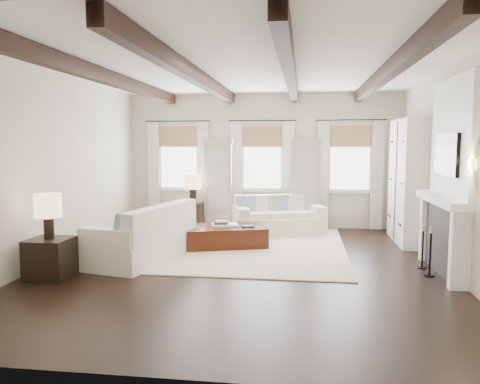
# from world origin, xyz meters

# --- Properties ---
(ground) EXTENTS (7.50, 7.50, 0.00)m
(ground) POSITION_xyz_m (0.00, 0.00, 0.00)
(ground) COLOR black
(ground) RESTS_ON ground
(room_shell) EXTENTS (6.54, 7.54, 3.22)m
(room_shell) POSITION_xyz_m (0.75, 0.90, 1.89)
(room_shell) COLOR beige
(room_shell) RESTS_ON ground
(area_rug) EXTENTS (3.97, 4.28, 0.02)m
(area_rug) POSITION_xyz_m (-0.21, 1.41, 0.01)
(area_rug) COLOR beige
(area_rug) RESTS_ON ground
(sofa_back) EXTENTS (2.15, 1.45, 0.84)m
(sofa_back) POSITION_xyz_m (0.43, 2.95, 0.35)
(sofa_back) COLOR white
(sofa_back) RESTS_ON ground
(sofa_left) EXTENTS (1.49, 2.41, 0.96)m
(sofa_left) POSITION_xyz_m (-1.72, 0.26, 0.38)
(sofa_left) COLOR white
(sofa_left) RESTS_ON ground
(ottoman) EXTENTS (1.75, 1.38, 0.40)m
(ottoman) POSITION_xyz_m (-0.53, 1.45, 0.20)
(ottoman) COLOR black
(ottoman) RESTS_ON ground
(tray) EXTENTS (0.59, 0.52, 0.04)m
(tray) POSITION_xyz_m (-0.54, 1.47, 0.42)
(tray) COLOR white
(tray) RESTS_ON ottoman
(book_lower) EXTENTS (0.31, 0.27, 0.04)m
(book_lower) POSITION_xyz_m (-0.62, 1.43, 0.46)
(book_lower) COLOR #262628
(book_lower) RESTS_ON tray
(book_upper) EXTENTS (0.26, 0.23, 0.03)m
(book_upper) POSITION_xyz_m (-0.59, 1.43, 0.50)
(book_upper) COLOR beige
(book_upper) RESTS_ON book_lower
(book_loose) EXTENTS (0.28, 0.25, 0.03)m
(book_loose) POSITION_xyz_m (-0.08, 1.41, 0.42)
(book_loose) COLOR #262628
(book_loose) RESTS_ON ottoman
(side_table_front) EXTENTS (0.60, 0.60, 0.60)m
(side_table_front) POSITION_xyz_m (-2.78, -1.04, 0.30)
(side_table_front) COLOR black
(side_table_front) RESTS_ON ground
(lamp_front) EXTENTS (0.39, 0.39, 0.68)m
(lamp_front) POSITION_xyz_m (-2.78, -1.04, 1.06)
(lamp_front) COLOR black
(lamp_front) RESTS_ON side_table_front
(side_table_back) EXTENTS (0.43, 0.43, 0.64)m
(side_table_back) POSITION_xyz_m (-1.56, 3.07, 0.32)
(side_table_back) COLOR black
(side_table_back) RESTS_ON ground
(lamp_back) EXTENTS (0.39, 0.39, 0.67)m
(lamp_back) POSITION_xyz_m (-1.56, 3.07, 1.10)
(lamp_back) COLOR black
(lamp_back) RESTS_ON side_table_back
(candlestick_near) EXTENTS (0.16, 0.16, 0.77)m
(candlestick_near) POSITION_xyz_m (2.90, -0.19, 0.32)
(candlestick_near) COLOR black
(candlestick_near) RESTS_ON ground
(candlestick_far) EXTENTS (0.14, 0.14, 0.71)m
(candlestick_far) POSITION_xyz_m (2.90, 0.26, 0.29)
(candlestick_far) COLOR black
(candlestick_far) RESTS_ON ground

